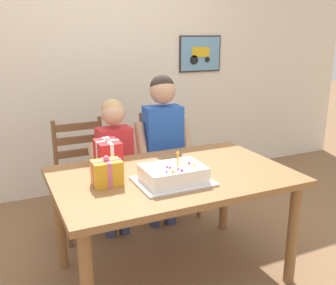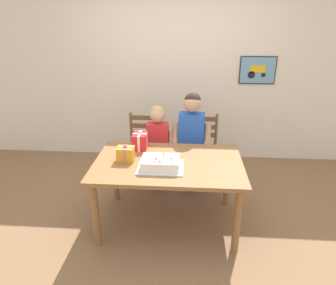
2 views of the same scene
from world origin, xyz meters
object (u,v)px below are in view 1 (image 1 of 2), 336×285
Objects in this scene: birthday_cake at (173,175)px; chair_left at (84,176)px; dining_table at (173,186)px; chair_right at (168,164)px; child_younger at (115,155)px; gift_box_beside_cake at (107,173)px; gift_box_red_large at (108,154)px; child_older at (163,137)px.

birthday_cake is 0.48× the size of chair_left.
dining_table is 0.97m from chair_right.
chair_right is at bearing 20.78° from child_younger.
chair_left is at bearing 86.65° from gift_box_beside_cake.
gift_box_red_large is at bearing -140.85° from chair_right.
chair_right is (0.75, -0.00, 0.00)m from chair_left.
gift_box_red_large is 0.23× the size of chair_right.
child_older is 1.14× the size of child_younger.
birthday_cake is at bearing -72.92° from chair_left.
birthday_cake is 0.86m from child_older.
dining_table is 0.46m from gift_box_beside_cake.
gift_box_red_large is at bearing 137.36° from dining_table.
child_younger is (0.16, 0.37, -0.14)m from gift_box_red_large.
chair_right is (0.71, 0.58, -0.35)m from gift_box_red_large.
gift_box_red_large is 1.16× the size of gift_box_beside_cake.
gift_box_beside_cake is 0.14× the size of child_older.
child_younger is at bearing -46.07° from chair_left.
gift_box_red_large reaches higher than chair_right.
birthday_cake is at bearing -59.02° from gift_box_red_large.
child_older is at bearing -124.20° from chair_right.
child_younger is at bearing 97.86° from birthday_cake.
child_older is (0.56, 0.37, -0.04)m from gift_box_red_large.
child_younger is at bearing 104.71° from dining_table.
birthday_cake is 1.15m from chair_right.
birthday_cake is at bearing -114.71° from dining_table.
child_older is at bearing 70.85° from dining_table.
chair_right is 0.72× the size of child_older.
gift_box_beside_cake is 0.95m from child_older.
dining_table is 0.97m from chair_left.
child_older is at bearing 32.95° from gift_box_red_large.
birthday_cake is at bearing -20.04° from gift_box_beside_cake.
birthday_cake reaches higher than chair_right.
child_older reaches higher than gift_box_red_large.
chair_right is 0.40m from child_older.
chair_right is (0.80, 0.89, -0.34)m from gift_box_beside_cake.
birthday_cake is 0.39× the size of child_younger.
child_younger reaches higher than gift_box_beside_cake.
child_older is (-0.14, -0.21, 0.31)m from chair_right.
dining_table is 3.39× the size of birthday_cake.
gift_box_beside_cake is 1.24m from chair_right.
birthday_cake reaches higher than gift_box_beside_cake.
dining_table is at bearing -66.78° from chair_left.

